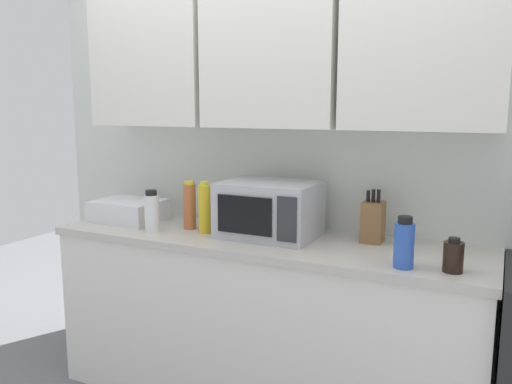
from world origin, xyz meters
name	(u,v)px	position (x,y,z in m)	size (l,w,h in m)	color
wall_back_with_cabinets	(281,103)	(0.00, -0.07, 1.57)	(3.10, 0.38, 2.60)	silver
counter_run	(262,320)	(0.00, -0.30, 0.45)	(2.23, 0.63, 0.90)	white
microwave	(269,209)	(0.03, -0.27, 1.04)	(0.48, 0.37, 0.28)	#B7B7BC
dish_rack	(129,211)	(-0.86, -0.30, 0.96)	(0.38, 0.30, 0.12)	silver
knife_block	(373,221)	(0.53, -0.15, 1.00)	(0.10, 0.12, 0.26)	brown
bottle_spice_jar	(190,206)	(-0.43, -0.31, 1.03)	(0.07, 0.07, 0.26)	#BC6638
bottle_soy_dark	(453,256)	(0.93, -0.48, 0.96)	(0.08, 0.08, 0.14)	black
bottle_blue_cleaner	(404,244)	(0.74, -0.51, 1.00)	(0.08, 0.08, 0.22)	#2D56B7
bottle_white_jar	(152,212)	(-0.57, -0.46, 1.01)	(0.07, 0.07, 0.22)	white
bottle_yellow_mustard	(205,208)	(-0.31, -0.35, 1.03)	(0.07, 0.07, 0.27)	gold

